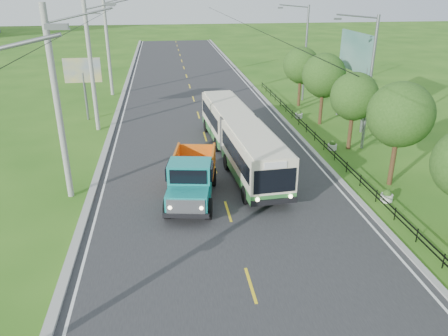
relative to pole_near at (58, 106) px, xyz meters
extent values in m
plane|color=#275915|center=(8.26, -9.00, -5.09)|extent=(240.00, 240.00, 0.00)
cube|color=#28282B|center=(8.26, 11.00, -5.08)|extent=(14.00, 120.00, 0.02)
cube|color=#9E9E99|center=(1.06, 11.00, -5.02)|extent=(0.40, 120.00, 0.15)
cube|color=#9E9E99|center=(15.41, 11.00, -5.04)|extent=(0.30, 120.00, 0.10)
cube|color=silver|center=(1.61, 11.00, -5.07)|extent=(0.12, 120.00, 0.00)
cube|color=silver|center=(14.91, 11.00, -5.07)|extent=(0.12, 120.00, 0.00)
cube|color=yellow|center=(8.26, -9.00, -5.07)|extent=(0.12, 2.20, 0.00)
cube|color=black|center=(16.26, 5.00, -4.79)|extent=(0.04, 40.00, 0.60)
cube|color=slate|center=(3.06, -12.00, 4.81)|extent=(0.50, 0.18, 0.12)
cylinder|color=gray|center=(-0.04, 0.00, -0.09)|extent=(0.32, 0.32, 10.00)
cube|color=slate|center=(0.46, 0.00, 3.71)|extent=(1.20, 0.10, 0.10)
cube|color=slate|center=(3.06, 0.00, 4.81)|extent=(0.50, 0.18, 0.12)
cylinder|color=gray|center=(-0.04, 12.00, -0.09)|extent=(0.32, 0.32, 10.00)
cube|color=slate|center=(0.46, 12.00, 3.71)|extent=(1.20, 0.10, 0.10)
cylinder|color=gray|center=(-0.04, 24.00, -0.09)|extent=(0.32, 0.32, 10.00)
cube|color=slate|center=(0.46, 24.00, 3.71)|extent=(1.20, 0.10, 0.10)
cylinder|color=#382314|center=(18.06, -1.00, -3.41)|extent=(0.28, 0.28, 3.36)
sphere|color=#214714|center=(18.06, -1.00, -0.89)|extent=(3.60, 3.60, 3.60)
sphere|color=#214714|center=(18.26, -0.50, -1.61)|extent=(2.64, 2.64, 2.64)
cylinder|color=#382314|center=(18.06, 5.00, -3.58)|extent=(0.28, 0.28, 3.02)
sphere|color=#214714|center=(18.06, 5.00, -1.31)|extent=(3.24, 3.24, 3.24)
sphere|color=#214714|center=(18.26, 5.50, -1.96)|extent=(2.38, 2.38, 2.38)
cylinder|color=#382314|center=(18.06, 11.00, -3.47)|extent=(0.28, 0.28, 3.25)
sphere|color=#214714|center=(18.06, 11.00, -1.03)|extent=(3.48, 3.48, 3.48)
sphere|color=#214714|center=(18.26, 11.50, -1.73)|extent=(2.55, 2.55, 2.55)
cylinder|color=#382314|center=(18.06, 17.00, -3.55)|extent=(0.28, 0.28, 3.08)
sphere|color=#214714|center=(18.06, 17.00, -1.24)|extent=(3.30, 3.30, 3.30)
sphere|color=#214714|center=(18.26, 17.50, -1.90)|extent=(2.42, 2.42, 2.42)
cylinder|color=slate|center=(19.06, 5.00, -0.59)|extent=(0.20, 0.20, 9.00)
cylinder|color=slate|center=(17.66, 5.00, 3.81)|extent=(2.80, 0.10, 0.34)
cube|color=slate|center=(16.36, 5.00, 3.66)|extent=(0.45, 0.16, 0.12)
cylinder|color=slate|center=(19.06, 19.00, -0.59)|extent=(0.20, 0.20, 9.00)
cylinder|color=slate|center=(17.66, 19.00, 3.81)|extent=(2.80, 0.10, 0.34)
cube|color=slate|center=(16.36, 19.00, 3.66)|extent=(0.45, 0.16, 0.12)
cylinder|color=silver|center=(16.86, -3.00, -4.89)|extent=(0.64, 0.64, 0.40)
sphere|color=#214714|center=(16.86, -3.00, -4.64)|extent=(0.44, 0.44, 0.44)
cylinder|color=silver|center=(16.86, 5.00, -4.89)|extent=(0.64, 0.64, 0.40)
sphere|color=#214714|center=(16.86, 5.00, -4.64)|extent=(0.44, 0.44, 0.44)
cylinder|color=silver|center=(16.86, 13.00, -4.89)|extent=(0.64, 0.64, 0.40)
sphere|color=#214714|center=(16.86, 13.00, -4.64)|extent=(0.44, 0.44, 0.44)
cylinder|color=slate|center=(-1.24, 15.00, -3.09)|extent=(0.20, 0.20, 4.00)
cube|color=yellow|center=(-1.24, 15.00, -0.89)|extent=(3.00, 0.15, 2.00)
cylinder|color=slate|center=(20.56, 8.50, -2.59)|extent=(0.24, 0.24, 5.00)
cylinder|color=slate|center=(20.56, 13.50, -2.59)|extent=(0.24, 0.24, 5.00)
cube|color=#144C47|center=(20.56, 11.00, 0.71)|extent=(0.20, 6.00, 3.00)
cube|color=#2D7031|center=(10.28, 0.13, -4.33)|extent=(2.89, 7.37, 0.53)
cube|color=beige|center=(10.28, 0.13, -3.13)|extent=(2.89, 7.37, 1.86)
cube|color=black|center=(10.28, 0.13, -3.12)|extent=(2.89, 6.80, 0.92)
cube|color=#2D7031|center=(9.74, 8.06, -4.33)|extent=(2.86, 6.89, 0.53)
cube|color=beige|center=(9.74, 8.06, -3.13)|extent=(2.86, 6.89, 1.86)
cube|color=black|center=(9.74, 8.06, -3.12)|extent=(2.86, 6.32, 0.92)
cube|color=#4C4C4C|center=(10.00, 4.21, -3.40)|extent=(2.32, 1.12, 2.29)
cube|color=black|center=(10.52, -3.49, -3.29)|extent=(2.17, 0.20, 1.25)
cylinder|color=black|center=(9.34, -2.20, -4.59)|extent=(0.38, 1.02, 1.00)
cylinder|color=black|center=(11.52, -2.06, -4.59)|extent=(0.38, 1.02, 1.00)
cylinder|color=black|center=(9.02, 2.51, -4.59)|extent=(0.38, 1.02, 1.00)
cylinder|color=black|center=(11.19, 2.65, -4.59)|extent=(0.38, 1.02, 1.00)
cylinder|color=black|center=(8.80, 5.78, -4.59)|extent=(0.38, 1.02, 1.00)
cylinder|color=black|center=(10.97, 5.92, -4.59)|extent=(0.38, 1.02, 1.00)
cylinder|color=black|center=(8.50, 10.20, -4.59)|extent=(0.38, 1.02, 1.00)
cylinder|color=black|center=(10.67, 10.34, -4.59)|extent=(0.38, 1.02, 1.00)
cube|color=teal|center=(6.18, -3.57, -4.03)|extent=(2.23, 1.68, 0.97)
cube|color=teal|center=(6.42, -2.14, -3.55)|extent=(2.36, 1.88, 1.93)
cube|color=black|center=(6.42, -2.14, -3.06)|extent=(2.52, 1.63, 0.68)
cube|color=black|center=(6.55, -1.38, -4.47)|extent=(1.93, 5.88, 0.24)
cube|color=orange|center=(6.83, 0.24, -3.50)|extent=(2.68, 3.23, 1.26)
cylinder|color=black|center=(5.21, -3.20, -4.56)|extent=(0.51, 1.10, 1.06)
cylinder|color=black|center=(7.21, -3.55, -4.56)|extent=(0.51, 1.10, 1.06)
cylinder|color=black|center=(5.86, 0.61, -4.56)|extent=(0.51, 1.10, 1.06)
cylinder|color=black|center=(7.86, 0.26, -4.56)|extent=(0.51, 1.10, 1.06)
camera|label=1|loc=(5.34, -22.51, 5.67)|focal=35.00mm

